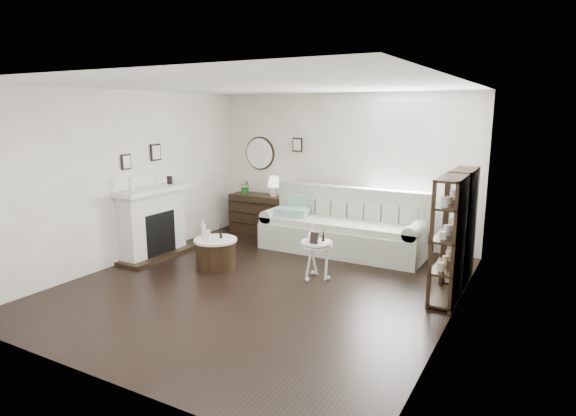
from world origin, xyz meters
The scene contains 18 objects.
room centered at (0.73, 2.70, 1.60)m, with size 5.50×5.50×5.50m.
fireplace centered at (-2.32, 0.30, 0.54)m, with size 0.50×1.40×1.84m.
shelf_unit_far centered at (2.33, 1.55, 0.80)m, with size 0.30×0.80×1.60m.
shelf_unit_near centered at (2.33, 0.65, 0.80)m, with size 0.30×0.80×1.60m.
sofa centered at (0.34, 2.09, 0.36)m, with size 2.78×0.96×1.08m.
quilt centered at (-0.57, 1.95, 0.63)m, with size 0.55×0.45×0.14m, color teal.
suitcase centered at (1.33, 1.74, 0.20)m, with size 0.60×0.20×0.40m, color brown.
dresser centered at (-1.61, 2.47, 0.38)m, with size 1.15×0.49×0.77m.
table_lamp centered at (-1.28, 2.47, 0.96)m, with size 0.25×0.25×0.39m, color beige, non-canonical shape.
potted_plant centered at (-1.90, 2.42, 0.90)m, with size 0.25×0.22×0.28m, color #1F631C.
drum_table centered at (-1.04, 0.30, 0.23)m, with size 0.66×0.66×0.46m.
pedestal_table centered at (0.54, 0.59, 0.51)m, with size 0.46×0.46×0.56m.
eiffel_drum centered at (-0.96, 0.34, 0.56)m, with size 0.12×0.12×0.21m, color black, non-canonical shape.
bottle_drum centered at (-1.20, 0.22, 0.60)m, with size 0.06×0.06×0.28m, color silver.
card_frame_drum centered at (-1.08, 0.13, 0.55)m, with size 0.14×0.01×0.18m, color silver.
eiffel_ped centered at (0.63, 0.62, 0.65)m, with size 0.11×0.11×0.19m, color black, non-canonical shape.
flask_ped centered at (0.46, 0.61, 0.68)m, with size 0.14×0.14×0.26m, color silver, non-canonical shape.
card_frame_ped centered at (0.56, 0.47, 0.64)m, with size 0.12×0.01×0.16m, color black.
Camera 1 is at (3.38, -5.39, 2.39)m, focal length 30.00 mm.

